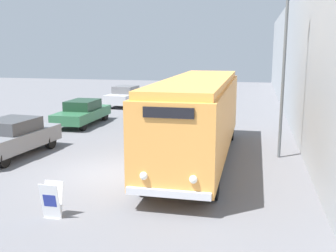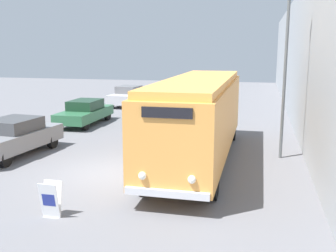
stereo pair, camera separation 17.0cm
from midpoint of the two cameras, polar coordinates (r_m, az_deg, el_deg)
ground_plane at (r=14.29m, az=-9.32°, el=-6.80°), size 80.00×80.00×0.00m
building_wall_right at (r=22.69m, az=17.99°, el=9.07°), size 0.30×60.00×7.49m
vintage_bus at (r=15.26m, az=4.04°, el=1.63°), size 2.43×10.70×3.27m
sign_board at (r=10.91m, az=-16.97°, el=-10.34°), size 0.52×0.36×0.97m
streetlamp at (r=16.15m, az=16.37°, el=11.94°), size 0.36×0.36×7.42m
parked_car_near at (r=17.50m, az=-22.02°, el=-1.49°), size 2.33×4.56×1.53m
parked_car_mid at (r=23.42m, az=-12.52°, el=1.97°), size 1.80×4.58×1.42m
parked_car_far at (r=30.49m, az=-6.36°, el=4.34°), size 2.18×4.20×1.53m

